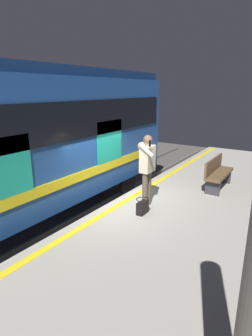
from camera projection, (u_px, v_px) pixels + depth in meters
name	position (u px, v px, depth m)	size (l,w,h in m)	color
ground_plane	(116.00, 230.00, 7.56)	(24.74, 24.74, 0.00)	#4C4742
platform	(200.00, 240.00, 6.20)	(16.49, 4.67, 0.91)	#9E998E
safety_line	(125.00, 201.00, 7.14)	(16.16, 0.16, 0.01)	yellow
track_rail_near	(80.00, 216.00, 8.22)	(21.44, 0.08, 0.16)	slate
track_rail_far	(48.00, 205.00, 8.98)	(21.44, 0.08, 0.16)	slate
train_carriage	(27.00, 135.00, 7.04)	(9.24, 2.91, 4.11)	#1E478C
passenger	(147.00, 165.00, 6.64)	(0.57, 0.55, 1.79)	brown
handbag	(142.00, 207.00, 6.41)	(0.34, 0.31, 0.37)	black
bench	(217.00, 172.00, 7.99)	(1.55, 0.44, 0.90)	brown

